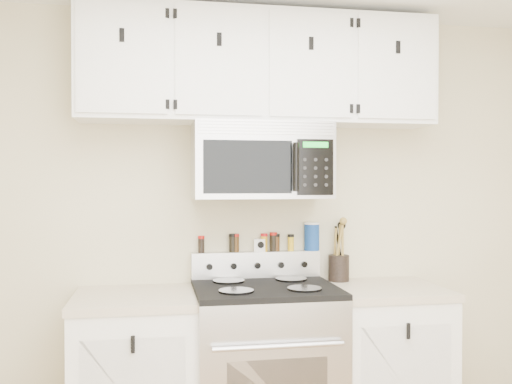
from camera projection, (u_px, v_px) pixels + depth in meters
back_wall at (255, 226)px, 3.39m from camera, size 3.50×0.01×2.50m
range at (265, 371)px, 3.09m from camera, size 0.76×0.65×1.10m
base_cabinet_left at (135, 382)px, 2.99m from camera, size 0.64×0.62×0.92m
base_cabinet_right at (384, 367)px, 3.23m from camera, size 0.64×0.62×0.92m
microwave at (261, 161)px, 3.19m from camera, size 0.76×0.44×0.42m
upper_cabinets at (260, 69)px, 3.21m from camera, size 2.00×0.35×0.62m
utensil_crock at (339, 266)px, 3.40m from camera, size 0.12×0.12×0.36m
kitchen_timer at (260, 245)px, 3.36m from camera, size 0.08×0.07×0.07m
salt_canister at (312, 236)px, 3.41m from camera, size 0.09×0.09×0.17m
spice_jar_0 at (201, 244)px, 3.30m from camera, size 0.04×0.04×0.10m
spice_jar_1 at (233, 243)px, 3.33m from camera, size 0.04×0.04×0.11m
spice_jar_2 at (236, 243)px, 3.33m from camera, size 0.04×0.04×0.11m
spice_jar_3 at (264, 242)px, 3.36m from camera, size 0.04×0.04×0.11m
spice_jar_4 at (273, 242)px, 3.37m from camera, size 0.04×0.04×0.11m
spice_jar_5 at (277, 242)px, 3.38m from camera, size 0.04×0.04×0.10m
spice_jar_6 at (291, 242)px, 3.39m from camera, size 0.04×0.04×0.10m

